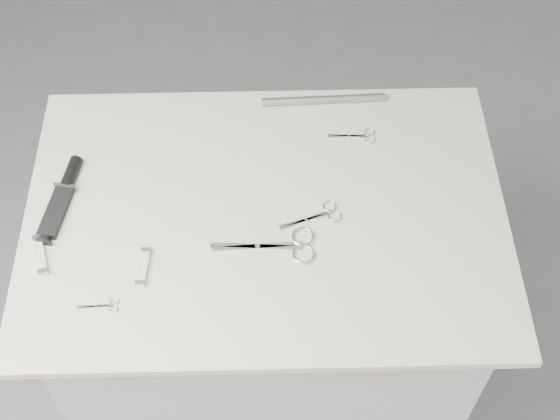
{
  "coord_description": "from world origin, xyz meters",
  "views": [
    {
      "loc": [
        0.01,
        -0.94,
        2.23
      ],
      "look_at": [
        0.03,
        0.01,
        0.92
      ],
      "focal_mm": 50.0,
      "sensor_mm": 36.0,
      "label": 1
    }
  ],
  "objects_px": {
    "plinth": "(268,320)",
    "pocket_knife_b": "(143,267)",
    "large_shears": "(287,246)",
    "embroidery_scissors_a": "(321,215)",
    "sheathed_knife": "(63,194)",
    "pocket_knife_a": "(40,255)",
    "embroidery_scissors_b": "(360,136)",
    "tiny_scissors": "(104,306)",
    "metal_rail": "(324,100)"
  },
  "relations": [
    {
      "from": "embroidery_scissors_a",
      "to": "sheathed_knife",
      "type": "distance_m",
      "value": 0.54
    },
    {
      "from": "metal_rail",
      "to": "embroidery_scissors_a",
      "type": "bearing_deg",
      "value": -94.03
    },
    {
      "from": "plinth",
      "to": "pocket_knife_b",
      "type": "relative_size",
      "value": 10.35
    },
    {
      "from": "embroidery_scissors_a",
      "to": "sheathed_knife",
      "type": "relative_size",
      "value": 0.63
    },
    {
      "from": "embroidery_scissors_b",
      "to": "tiny_scissors",
      "type": "bearing_deg",
      "value": -139.45
    },
    {
      "from": "metal_rail",
      "to": "plinth",
      "type": "bearing_deg",
      "value": -113.93
    },
    {
      "from": "embroidery_scissors_a",
      "to": "embroidery_scissors_b",
      "type": "relative_size",
      "value": 1.24
    },
    {
      "from": "large_shears",
      "to": "pocket_knife_a",
      "type": "height_order",
      "value": "pocket_knife_a"
    },
    {
      "from": "sheathed_knife",
      "to": "pocket_knife_a",
      "type": "bearing_deg",
      "value": -179.23
    },
    {
      "from": "sheathed_knife",
      "to": "pocket_knife_a",
      "type": "height_order",
      "value": "sheathed_knife"
    },
    {
      "from": "embroidery_scissors_b",
      "to": "sheathed_knife",
      "type": "distance_m",
      "value": 0.66
    },
    {
      "from": "large_shears",
      "to": "pocket_knife_a",
      "type": "distance_m",
      "value": 0.49
    },
    {
      "from": "sheathed_knife",
      "to": "pocket_knife_a",
      "type": "relative_size",
      "value": 2.16
    },
    {
      "from": "tiny_scissors",
      "to": "metal_rail",
      "type": "height_order",
      "value": "metal_rail"
    },
    {
      "from": "large_shears",
      "to": "plinth",
      "type": "bearing_deg",
      "value": 116.81
    },
    {
      "from": "metal_rail",
      "to": "pocket_knife_a",
      "type": "bearing_deg",
      "value": -145.21
    },
    {
      "from": "tiny_scissors",
      "to": "plinth",
      "type": "bearing_deg",
      "value": 32.48
    },
    {
      "from": "embroidery_scissors_a",
      "to": "embroidery_scissors_b",
      "type": "distance_m",
      "value": 0.24
    },
    {
      "from": "tiny_scissors",
      "to": "metal_rail",
      "type": "distance_m",
      "value": 0.69
    },
    {
      "from": "sheathed_knife",
      "to": "pocket_knife_b",
      "type": "bearing_deg",
      "value": -124.73
    },
    {
      "from": "embroidery_scissors_a",
      "to": "tiny_scissors",
      "type": "bearing_deg",
      "value": -173.85
    },
    {
      "from": "embroidery_scissors_b",
      "to": "pocket_knife_b",
      "type": "distance_m",
      "value": 0.57
    },
    {
      "from": "large_shears",
      "to": "pocket_knife_b",
      "type": "xyz_separation_m",
      "value": [
        -0.28,
        -0.04,
        0.0
      ]
    },
    {
      "from": "embroidery_scissors_b",
      "to": "plinth",
      "type": "bearing_deg",
      "value": -134.25
    },
    {
      "from": "large_shears",
      "to": "sheathed_knife",
      "type": "bearing_deg",
      "value": 164.19
    },
    {
      "from": "plinth",
      "to": "large_shears",
      "type": "distance_m",
      "value": 0.48
    },
    {
      "from": "embroidery_scissors_a",
      "to": "tiny_scissors",
      "type": "xyz_separation_m",
      "value": [
        -0.43,
        -0.2,
        -0.0
      ]
    },
    {
      "from": "large_shears",
      "to": "tiny_scissors",
      "type": "height_order",
      "value": "large_shears"
    },
    {
      "from": "pocket_knife_b",
      "to": "embroidery_scissors_b",
      "type": "bearing_deg",
      "value": -48.55
    },
    {
      "from": "large_shears",
      "to": "pocket_knife_a",
      "type": "xyz_separation_m",
      "value": [
        -0.49,
        -0.01,
        0.0
      ]
    },
    {
      "from": "large_shears",
      "to": "embroidery_scissors_a",
      "type": "xyz_separation_m",
      "value": [
        0.07,
        0.08,
        -0.0
      ]
    },
    {
      "from": "sheathed_knife",
      "to": "pocket_knife_b",
      "type": "relative_size",
      "value": 2.38
    },
    {
      "from": "pocket_knife_a",
      "to": "pocket_knife_b",
      "type": "bearing_deg",
      "value": -115.61
    },
    {
      "from": "large_shears",
      "to": "embroidery_scissors_b",
      "type": "bearing_deg",
      "value": 59.97
    },
    {
      "from": "metal_rail",
      "to": "tiny_scissors",
      "type": "bearing_deg",
      "value": -130.56
    },
    {
      "from": "plinth",
      "to": "sheathed_knife",
      "type": "distance_m",
      "value": 0.64
    },
    {
      "from": "tiny_scissors",
      "to": "pocket_knife_b",
      "type": "xyz_separation_m",
      "value": [
        0.07,
        0.08,
        0.0
      ]
    },
    {
      "from": "plinth",
      "to": "metal_rail",
      "type": "bearing_deg",
      "value": 66.07
    },
    {
      "from": "large_shears",
      "to": "embroidery_scissors_a",
      "type": "bearing_deg",
      "value": 46.32
    },
    {
      "from": "embroidery_scissors_a",
      "to": "metal_rail",
      "type": "bearing_deg",
      "value": 66.61
    },
    {
      "from": "embroidery_scissors_a",
      "to": "pocket_knife_a",
      "type": "relative_size",
      "value": 1.37
    },
    {
      "from": "large_shears",
      "to": "tiny_scissors",
      "type": "bearing_deg",
      "value": -159.44
    },
    {
      "from": "sheathed_knife",
      "to": "embroidery_scissors_a",
      "type": "bearing_deg",
      "value": -86.33
    },
    {
      "from": "tiny_scissors",
      "to": "sheathed_knife",
      "type": "xyz_separation_m",
      "value": [
        -0.11,
        0.27,
        0.01
      ]
    },
    {
      "from": "plinth",
      "to": "embroidery_scissors_a",
      "type": "relative_size",
      "value": 6.84
    },
    {
      "from": "pocket_knife_a",
      "to": "large_shears",
      "type": "bearing_deg",
      "value": -105.27
    },
    {
      "from": "embroidery_scissors_a",
      "to": "sheathed_knife",
      "type": "height_order",
      "value": "sheathed_knife"
    },
    {
      "from": "plinth",
      "to": "large_shears",
      "type": "height_order",
      "value": "large_shears"
    },
    {
      "from": "embroidery_scissors_a",
      "to": "tiny_scissors",
      "type": "relative_size",
      "value": 1.68
    },
    {
      "from": "embroidery_scissors_b",
      "to": "pocket_knife_b",
      "type": "bearing_deg",
      "value": -141.75
    }
  ]
}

